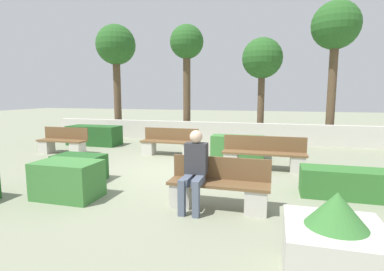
{
  "coord_description": "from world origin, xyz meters",
  "views": [
    {
      "loc": [
        2.61,
        -7.0,
        1.97
      ],
      "look_at": [
        0.51,
        0.5,
        0.9
      ],
      "focal_mm": 28.0,
      "sensor_mm": 36.0,
      "label": 1
    }
  ],
  "objects": [
    {
      "name": "hedge_block_far_right",
      "position": [
        1.51,
        2.16,
        0.35
      ],
      "size": [
        1.6,
        0.6,
        0.71
      ],
      "color": "#3D7A38",
      "rests_on": "ground_plane"
    },
    {
      "name": "bench_left_side",
      "position": [
        -4.22,
        1.33,
        0.33
      ],
      "size": [
        1.68,
        0.48,
        0.87
      ],
      "rotation": [
        0.0,
        0.0,
        0.1
      ],
      "color": "brown",
      "rests_on": "ground_plane"
    },
    {
      "name": "tree_center_left",
      "position": [
        -1.3,
        6.1,
        4.02
      ],
      "size": [
        1.49,
        1.49,
        5.03
      ],
      "color": "brown",
      "rests_on": "ground_plane"
    },
    {
      "name": "tree_leftmost",
      "position": [
        -4.76,
        6.0,
        4.13
      ],
      "size": [
        1.85,
        1.85,
        5.22
      ],
      "color": "brown",
      "rests_on": "ground_plane"
    },
    {
      "name": "hedge_block_mid_right",
      "position": [
        -1.7,
        -1.22,
        0.3
      ],
      "size": [
        1.11,
        0.67,
        0.59
      ],
      "color": "#235623",
      "rests_on": "ground_plane"
    },
    {
      "name": "bench_back",
      "position": [
        -0.7,
        2.06,
        0.34
      ],
      "size": [
        1.86,
        0.49,
        0.87
      ],
      "rotation": [
        0.0,
        0.0,
        -0.1
      ],
      "color": "brown",
      "rests_on": "ground_plane"
    },
    {
      "name": "bench_front",
      "position": [
        1.71,
        -2.06,
        0.33
      ],
      "size": [
        1.75,
        0.49,
        0.87
      ],
      "color": "brown",
      "rests_on": "ground_plane"
    },
    {
      "name": "hedge_block_near_left",
      "position": [
        4.2,
        -0.83,
        0.28
      ],
      "size": [
        2.13,
        0.63,
        0.55
      ],
      "color": "#33702D",
      "rests_on": "ground_plane"
    },
    {
      "name": "person_seated_man",
      "position": [
        1.31,
        -2.19,
        0.76
      ],
      "size": [
        0.38,
        0.64,
        1.36
      ],
      "color": "#515B70",
      "rests_on": "ground_plane"
    },
    {
      "name": "ground_plane",
      "position": [
        0.0,
        0.0,
        0.0
      ],
      "size": [
        60.0,
        60.0,
        0.0
      ],
      "primitive_type": "plane",
      "color": "gray"
    },
    {
      "name": "hedge_block_mid_left",
      "position": [
        -1.17,
        -2.31,
        0.36
      ],
      "size": [
        1.19,
        0.76,
        0.71
      ],
      "color": "#3D7A38",
      "rests_on": "ground_plane"
    },
    {
      "name": "tree_center_right",
      "position": [
        1.98,
        6.3,
        3.4
      ],
      "size": [
        1.7,
        1.7,
        4.35
      ],
      "color": "brown",
      "rests_on": "ground_plane"
    },
    {
      "name": "bench_right_side",
      "position": [
        2.35,
        0.93,
        0.35
      ],
      "size": [
        2.16,
        0.48,
        0.87
      ],
      "rotation": [
        0.0,
        0.0,
        0.13
      ],
      "color": "brown",
      "rests_on": "ground_plane"
    },
    {
      "name": "hedge_block_near_right",
      "position": [
        -4.22,
        3.17,
        0.38
      ],
      "size": [
        2.03,
        0.86,
        0.75
      ],
      "color": "#235623",
      "rests_on": "ground_plane"
    },
    {
      "name": "planter_corner_left",
      "position": [
        3.23,
        -3.87,
        0.42
      ],
      "size": [
        0.98,
        0.98,
        1.01
      ],
      "color": "beige",
      "rests_on": "ground_plane"
    },
    {
      "name": "tree_rightmost",
      "position": [
        4.77,
        6.32,
        4.51
      ],
      "size": [
        1.87,
        1.87,
        5.62
      ],
      "color": "brown",
      "rests_on": "ground_plane"
    },
    {
      "name": "perimeter_wall",
      "position": [
        0.0,
        5.35,
        0.41
      ],
      "size": [
        14.76,
        0.3,
        0.81
      ],
      "color": "beige",
      "rests_on": "ground_plane"
    }
  ]
}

